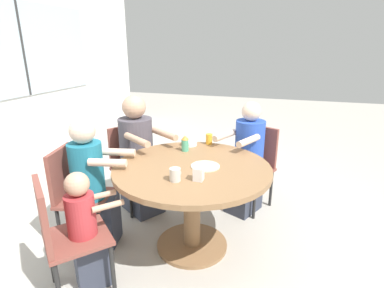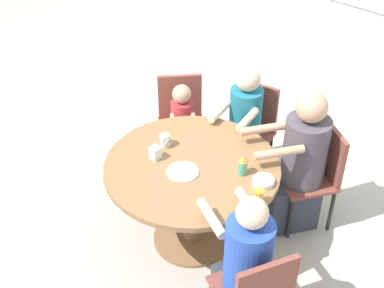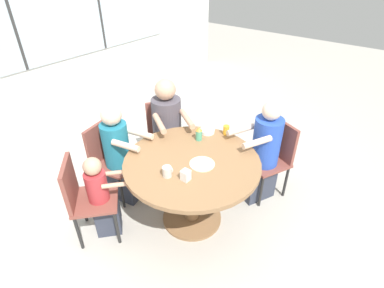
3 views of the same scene
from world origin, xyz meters
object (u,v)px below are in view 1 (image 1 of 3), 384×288
sippy_cup (185,143)px  person_man_teal_shirt (92,188)px  coffee_mug (175,174)px  chair_for_toddler (61,231)px  person_man_blue_shirt (139,160)px  bowl_white_shallow (189,143)px  juice_glass (209,139)px  chair_for_woman_green_shirt (255,160)px  chair_for_man_blue_shirt (131,159)px  chair_for_man_teal_shirt (74,188)px  person_toddler (87,235)px  milk_carton_small (199,174)px  person_woman_green_shirt (247,163)px

sippy_cup → person_man_teal_shirt: bearing=127.5°
coffee_mug → sippy_cup: (0.61, 0.13, 0.03)m
person_man_teal_shirt → coffee_mug: person_man_teal_shirt is taller
chair_for_toddler → sippy_cup: size_ratio=5.96×
person_man_blue_shirt → bowl_white_shallow: person_man_blue_shirt is taller
juice_glass → coffee_mug: bearing=178.4°
chair_for_woman_green_shirt → person_man_blue_shirt: (-0.46, 1.11, 0.04)m
chair_for_man_blue_shirt → chair_for_man_teal_shirt: same height
chair_for_woman_green_shirt → sippy_cup: (-0.59, 0.57, 0.31)m
coffee_mug → person_man_blue_shirt: bearing=42.1°
sippy_cup → bowl_white_shallow: 0.18m
bowl_white_shallow → juice_glass: bearing=-62.7°
person_toddler → sippy_cup: bearing=109.0°
milk_carton_small → person_woman_green_shirt: bearing=-12.5°
bowl_white_shallow → milk_carton_small: bearing=-157.6°
chair_for_woman_green_shirt → milk_carton_small: size_ratio=8.98×
chair_for_man_teal_shirt → person_man_blue_shirt: size_ratio=0.71×
chair_for_woman_green_shirt → chair_for_man_teal_shirt: 1.78m
chair_for_man_teal_shirt → person_woman_green_shirt: size_ratio=0.75×
chair_for_toddler → person_man_blue_shirt: (1.19, 0.04, 0.04)m
person_man_teal_shirt → sippy_cup: (0.50, -0.65, 0.30)m
chair_for_man_teal_shirt → coffee_mug: 0.98m
bowl_white_shallow → chair_for_woman_green_shirt: bearing=-54.6°
chair_for_man_blue_shirt → person_man_blue_shirt: (-0.09, -0.14, 0.04)m
bowl_white_shallow → person_man_teal_shirt: bearing=136.3°
milk_carton_small → person_man_blue_shirt: bearing=50.2°
milk_carton_small → person_man_teal_shirt: bearing=86.3°
chair_for_woman_green_shirt → bowl_white_shallow: (-0.42, 0.59, 0.26)m
coffee_mug → juice_glass: juice_glass is taller
chair_for_woman_green_shirt → coffee_mug: size_ratio=9.14×
person_man_teal_shirt → juice_glass: size_ratio=11.26×
person_man_teal_shirt → coffee_mug: bearing=69.2°
person_man_teal_shirt → juice_glass: (0.75, -0.81, 0.28)m
coffee_mug → milk_carton_small: (0.05, -0.15, 0.00)m
chair_for_toddler → person_toddler: size_ratio=0.97×
chair_for_toddler → juice_glass: bearing=105.1°
person_toddler → juice_glass: person_toddler is taller
sippy_cup → milk_carton_small: sippy_cup is taller
person_woman_green_shirt → sippy_cup: bearing=65.3°
chair_for_woman_green_shirt → chair_for_man_teal_shirt: bearing=63.5°
milk_carton_small → sippy_cup: bearing=27.1°
chair_for_man_teal_shirt → person_man_teal_shirt: 0.16m
chair_for_toddler → chair_for_man_blue_shirt: bearing=139.4°
coffee_mug → bowl_white_shallow: bearing=10.6°
chair_for_toddler → person_man_teal_shirt: size_ratio=0.76×
chair_for_toddler → bowl_white_shallow: 1.35m
person_man_teal_shirt → milk_carton_small: 0.98m
chair_for_toddler → juice_glass: 1.50m
chair_for_man_teal_shirt → milk_carton_small: size_ratio=8.98×
person_toddler → milk_carton_small: (0.39, -0.68, 0.37)m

